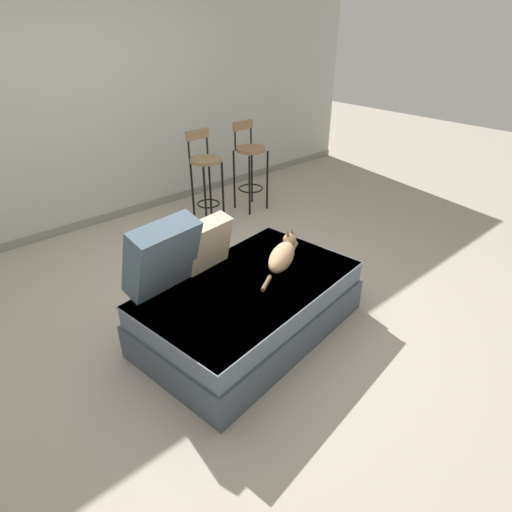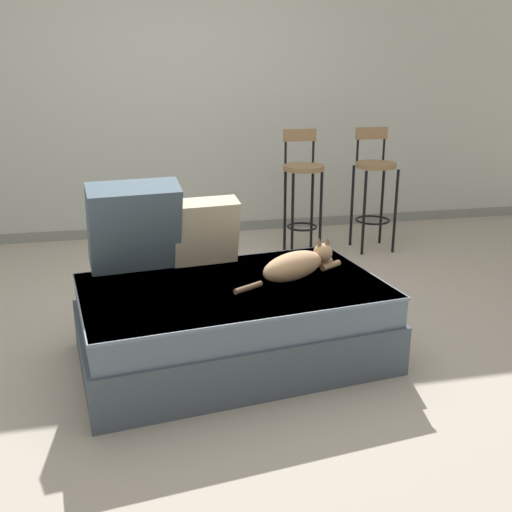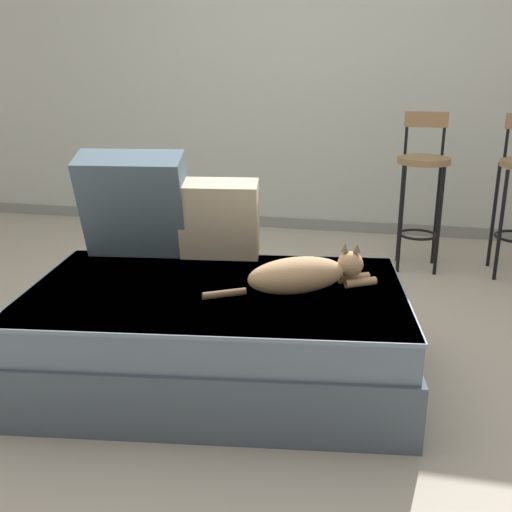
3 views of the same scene
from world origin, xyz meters
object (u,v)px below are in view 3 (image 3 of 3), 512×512
at_px(throw_pillow_middle, 219,219).
at_px(bar_stool_near_window, 422,178).
at_px(couch, 217,334).
at_px(throw_pillow_corner, 135,204).
at_px(cat, 304,274).

xyz_separation_m(throw_pillow_middle, bar_stool_near_window, (1.00, 1.40, -0.01)).
relative_size(couch, throw_pillow_middle, 4.31).
bearing_deg(bar_stool_near_window, throw_pillow_middle, -125.52).
bearing_deg(throw_pillow_middle, throw_pillow_corner, -172.39).
height_order(couch, throw_pillow_middle, throw_pillow_middle).
height_order(throw_pillow_corner, bar_stool_near_window, bar_stool_near_window).
xyz_separation_m(throw_pillow_corner, cat, (0.85, -0.29, -0.19)).
bearing_deg(throw_pillow_middle, cat, -36.96).
distance_m(throw_pillow_corner, cat, 0.92).
xyz_separation_m(throw_pillow_corner, throw_pillow_middle, (0.40, 0.05, -0.06)).
bearing_deg(couch, cat, 5.60).
relative_size(throw_pillow_middle, cat, 0.58).
bearing_deg(throw_pillow_corner, cat, -18.74).
height_order(cat, bar_stool_near_window, bar_stool_near_window).
bearing_deg(bar_stool_near_window, couch, -117.04).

